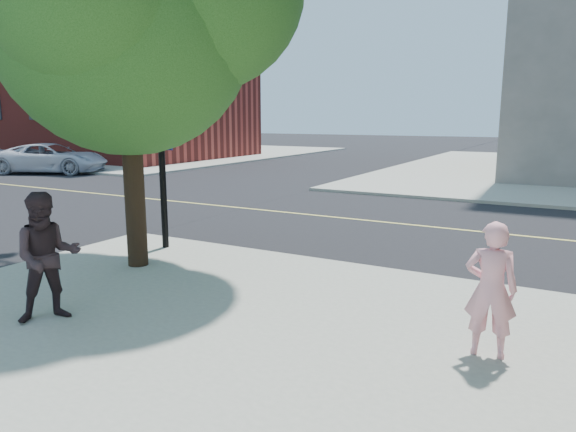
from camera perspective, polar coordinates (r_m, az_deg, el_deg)
The scene contains 10 objects.
ground at distance 12.22m, azimuth -12.64°, elevation -2.77°, with size 140.00×140.00×0.00m, color black.
road_ew at distance 15.78m, azimuth -1.77°, elevation 0.53°, with size 140.00×9.00×0.01m, color black.
road_ns at distance 16.34m, azimuth -27.24°, elevation -0.31°, with size 9.00×140.00×0.01m, color black.
sidewalk_nw at distance 43.44m, azimuth -16.64°, elevation 6.66°, with size 26.00×25.00×0.12m, color #9B9C8D.
church at distance 39.01m, azimuth -17.81°, elevation 16.68°, with size 15.20×12.00×14.40m.
office_block at distance 50.86m, azimuth -24.25°, elevation 16.95°, with size 12.00×14.08×18.00m.
man_on_phone at distance 6.34m, azimuth 21.15°, elevation -7.44°, with size 0.57×0.37×1.56m, color pink.
pedestrian at distance 7.61m, azimuth -24.65°, elevation -4.05°, with size 0.84×0.65×1.73m, color #2D2124.
signal_pole at distance 12.64m, azimuth -21.82°, elevation 15.07°, with size 4.11×0.47×4.65m.
car_a at distance 29.02m, azimuth -24.27°, elevation 5.73°, with size 2.48×5.39×1.50m, color silver.
Camera 1 is at (7.96, -8.84, 2.79)m, focal length 32.76 mm.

